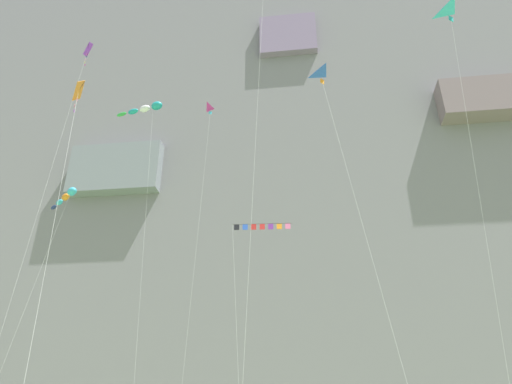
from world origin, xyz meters
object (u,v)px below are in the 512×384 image
at_px(kite_delta_mid_right, 266,0).
at_px(kite_banner_far_left, 261,236).
at_px(kite_delta_low_right, 457,26).
at_px(kite_delta_front_field, 213,124).
at_px(kite_diamond_far_right, 77,100).
at_px(kite_diamond_mid_left, 82,69).
at_px(kite_delta_near_cliff, 329,92).
at_px(kite_windsock_mid_center, 66,197).
at_px(kite_windsock_upper_right, 146,109).

relative_size(kite_delta_mid_right, kite_banner_far_left, 1.95).
height_order(kite_delta_low_right, kite_delta_front_field, kite_delta_front_field).
bearing_deg(kite_delta_mid_right, kite_delta_low_right, 9.00).
relative_size(kite_delta_mid_right, kite_delta_low_right, 1.08).
distance_m(kite_diamond_far_right, kite_delta_mid_right, 17.65).
height_order(kite_diamond_mid_left, kite_delta_near_cliff, kite_diamond_mid_left).
bearing_deg(kite_delta_front_field, kite_diamond_mid_left, -136.12).
bearing_deg(kite_delta_low_right, kite_delta_near_cliff, -166.34).
height_order(kite_diamond_far_right, kite_windsock_mid_center, kite_windsock_mid_center).
distance_m(kite_delta_low_right, kite_windsock_upper_right, 31.30).
distance_m(kite_windsock_mid_center, kite_banner_far_left, 23.90).
height_order(kite_diamond_far_right, kite_windsock_upper_right, kite_windsock_upper_right).
height_order(kite_diamond_far_right, kite_delta_low_right, kite_delta_low_right).
xyz_separation_m(kite_delta_low_right, kite_banner_far_left, (-15.75, 5.94, -14.03)).
bearing_deg(kite_diamond_mid_left, kite_windsock_upper_right, 71.65).
relative_size(kite_diamond_mid_left, kite_diamond_far_right, 1.71).
bearing_deg(kite_banner_far_left, kite_delta_front_field, 131.07).
xyz_separation_m(kite_diamond_far_right, kite_windsock_upper_right, (-4.50, 19.67, 14.68)).
distance_m(kite_delta_mid_right, kite_delta_low_right, 14.65).
xyz_separation_m(kite_delta_mid_right, kite_windsock_upper_right, (-14.55, 13.84, 1.40)).
xyz_separation_m(kite_windsock_mid_center, kite_windsock_upper_right, (8.12, -1.63, 9.39)).
bearing_deg(kite_delta_mid_right, kite_delta_near_cliff, -2.94).
relative_size(kite_windsock_mid_center, kite_delta_low_right, 0.80).
height_order(kite_diamond_far_right, kite_delta_near_cliff, kite_delta_near_cliff).
distance_m(kite_diamond_mid_left, kite_delta_mid_right, 18.18).
bearing_deg(kite_delta_front_field, kite_banner_far_left, -48.93).
height_order(kite_delta_low_right, kite_banner_far_left, kite_delta_low_right).
bearing_deg(kite_delta_front_field, kite_delta_mid_right, -63.90).
bearing_deg(kite_windsock_mid_center, kite_delta_near_cliff, -30.35).
distance_m(kite_delta_front_field, kite_windsock_upper_right, 7.56).
xyz_separation_m(kite_windsock_mid_center, kite_banner_far_left, (21.22, -7.27, -8.26)).
height_order(kite_delta_front_field, kite_banner_far_left, kite_delta_front_field).
height_order(kite_windsock_mid_center, kite_windsock_upper_right, kite_windsock_upper_right).
distance_m(kite_delta_mid_right, kite_windsock_upper_right, 20.13).
bearing_deg(kite_delta_front_field, kite_delta_near_cliff, -52.98).
relative_size(kite_diamond_mid_left, kite_delta_front_field, 1.05).
relative_size(kite_windsock_mid_center, kite_windsock_upper_right, 0.73).
bearing_deg(kite_delta_low_right, kite_delta_front_field, 149.61).
height_order(kite_diamond_mid_left, kite_windsock_upper_right, kite_diamond_mid_left).
xyz_separation_m(kite_banner_far_left, kite_windsock_upper_right, (-13.10, 5.64, 17.65)).
height_order(kite_diamond_mid_left, kite_diamond_far_right, kite_diamond_mid_left).
bearing_deg(kite_diamond_mid_left, kite_banner_far_left, 10.49).
relative_size(kite_diamond_mid_left, kite_windsock_mid_center, 1.42).
bearing_deg(kite_windsock_mid_center, kite_delta_low_right, -19.66).
xyz_separation_m(kite_diamond_mid_left, kite_windsock_upper_right, (2.85, 8.59, 1.74)).
relative_size(kite_windsock_mid_center, kite_delta_mid_right, 0.74).
bearing_deg(kite_delta_near_cliff, kite_delta_front_field, 127.02).
relative_size(kite_delta_near_cliff, kite_windsock_upper_right, 0.70).
xyz_separation_m(kite_delta_mid_right, kite_delta_front_field, (-7.32, 14.95, -0.50)).
bearing_deg(kite_windsock_mid_center, kite_delta_mid_right, -34.31).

